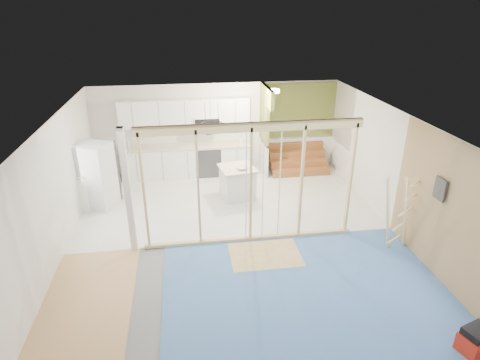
{
  "coord_description": "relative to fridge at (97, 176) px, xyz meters",
  "views": [
    {
      "loc": [
        -0.98,
        -7.17,
        4.65
      ],
      "look_at": [
        0.17,
        0.6,
        1.15
      ],
      "focal_mm": 30.0,
      "sensor_mm": 36.0,
      "label": 1
    }
  ],
  "objects": [
    {
      "name": "room",
      "position": [
        3.08,
        -2.08,
        0.49
      ],
      "size": [
        7.01,
        8.01,
        2.61
      ],
      "color": "slate",
      "rests_on": "ground"
    },
    {
      "name": "floor_overlays",
      "position": [
        3.16,
        -2.01,
        -0.8
      ],
      "size": [
        7.0,
        8.0,
        0.03
      ],
      "color": "silver",
      "rests_on": "room"
    },
    {
      "name": "stud_frame",
      "position": [
        2.84,
        -2.08,
        0.78
      ],
      "size": [
        4.66,
        0.14,
        2.6
      ],
      "color": "tan",
      "rests_on": "room"
    },
    {
      "name": "base_cabinets",
      "position": [
        1.48,
        1.29,
        -0.34
      ],
      "size": [
        4.45,
        2.24,
        0.93
      ],
      "color": "white",
      "rests_on": "room"
    },
    {
      "name": "upper_cabinets",
      "position": [
        2.25,
        1.74,
        1.01
      ],
      "size": [
        3.6,
        0.41,
        0.85
      ],
      "color": "white",
      "rests_on": "room"
    },
    {
      "name": "green_partition",
      "position": [
        5.13,
        1.58,
        0.13
      ],
      "size": [
        2.25,
        1.51,
        2.6
      ],
      "color": "olive",
      "rests_on": "room"
    },
    {
      "name": "pot_rack",
      "position": [
        2.78,
        -0.18,
        1.18
      ],
      "size": [
        0.52,
        0.52,
        0.72
      ],
      "color": "black",
      "rests_on": "room"
    },
    {
      "name": "sheathing_panel",
      "position": [
        6.56,
        -4.08,
        0.49
      ],
      "size": [
        0.02,
        4.0,
        2.6
      ],
      "primitive_type": "cube",
      "color": "#A18357",
      "rests_on": "room"
    },
    {
      "name": "electrical_panel",
      "position": [
        6.51,
        -3.48,
        0.84
      ],
      "size": [
        0.04,
        0.3,
        0.4
      ],
      "primitive_type": "cube",
      "color": "#3A3B40",
      "rests_on": "room"
    },
    {
      "name": "ceiling_light",
      "position": [
        4.48,
        0.92,
        1.73
      ],
      "size": [
        0.32,
        0.32,
        0.08
      ],
      "primitive_type": "cylinder",
      "color": "#FFEABF",
      "rests_on": "room"
    },
    {
      "name": "fridge",
      "position": [
        0.0,
        0.0,
        0.0
      ],
      "size": [
        0.94,
        0.9,
        1.62
      ],
      "rotation": [
        0.0,
        0.0,
        -0.41
      ],
      "color": "silver",
      "rests_on": "room"
    },
    {
      "name": "island",
      "position": [
        3.41,
        -0.01,
        -0.39
      ],
      "size": [
        0.98,
        0.98,
        0.84
      ],
      "rotation": [
        0.0,
        0.0,
        0.15
      ],
      "color": "silver",
      "rests_on": "room"
    },
    {
      "name": "bowl",
      "position": [
        3.51,
        -0.14,
        0.06
      ],
      "size": [
        0.31,
        0.31,
        0.06
      ],
      "primitive_type": "imported",
      "rotation": [
        0.0,
        0.0,
        0.2
      ],
      "color": "silver",
      "rests_on": "island"
    },
    {
      "name": "soap_bottle_a",
      "position": [
        0.58,
        1.6,
        0.26
      ],
      "size": [
        0.14,
        0.14,
        0.28
      ],
      "primitive_type": "imported",
      "rotation": [
        0.0,
        0.0,
        0.38
      ],
      "color": "silver",
      "rests_on": "base_cabinets"
    },
    {
      "name": "soap_bottle_b",
      "position": [
        3.74,
        1.62,
        0.2
      ],
      "size": [
        0.09,
        0.09,
        0.17
      ],
      "primitive_type": "imported",
      "rotation": [
        0.0,
        0.0,
        -0.15
      ],
      "color": "white",
      "rests_on": "base_cabinets"
    },
    {
      "name": "toolbox",
      "position": [
        6.08,
        -5.48,
        -0.61
      ],
      "size": [
        0.52,
        0.45,
        0.42
      ],
      "rotation": [
        0.0,
        0.0,
        0.31
      ],
      "color": "red",
      "rests_on": "room"
    },
    {
      "name": "ladder",
      "position": [
        6.23,
        -2.82,
        0.03
      ],
      "size": [
        0.86,
        0.19,
        1.64
      ],
      "rotation": [
        0.0,
        0.0,
        0.41
      ],
      "color": "#D1C180",
      "rests_on": "room"
    }
  ]
}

